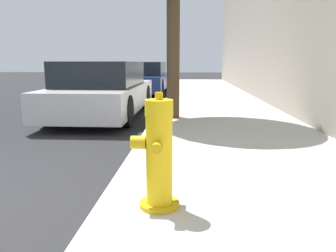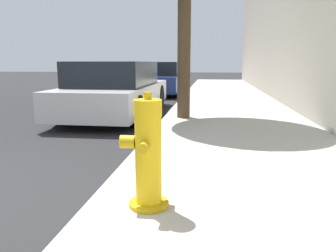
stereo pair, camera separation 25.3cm
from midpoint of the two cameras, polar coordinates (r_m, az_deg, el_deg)
sidewalk_slab at (r=2.56m, az=20.99°, el=-17.02°), size 2.90×40.00×0.11m
fire_hydrant at (r=2.52m, az=-0.67°, el=-5.16°), size 0.37×0.39×0.90m
parked_car_near at (r=7.75m, az=-7.99°, el=6.29°), size 1.72×4.46×1.25m
parked_car_mid at (r=13.26m, az=-0.84°, el=8.33°), size 1.83×4.60×1.25m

